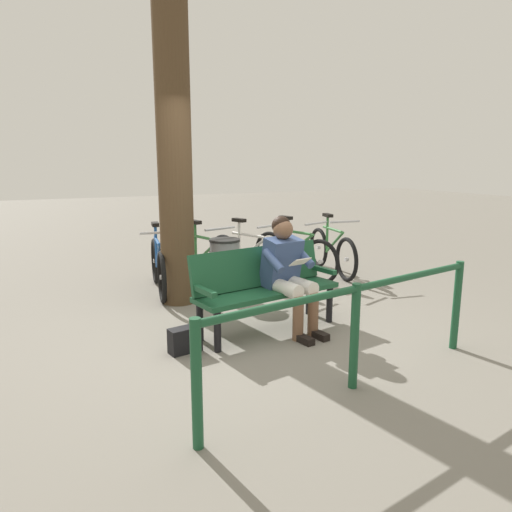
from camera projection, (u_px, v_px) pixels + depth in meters
ground_plane at (261, 337)px, 4.76m from camera, size 40.00×40.00×0.00m
bench at (264, 283)px, 4.90m from camera, size 1.66×0.75×0.87m
person_reading at (288, 268)px, 4.85m from camera, size 0.54×0.81×1.20m
handbag at (185, 340)px, 4.36m from camera, size 0.32×0.19×0.24m
tree_trunk at (175, 158)px, 5.60m from camera, size 0.42×0.42×3.60m
litter_bin at (225, 268)px, 6.14m from camera, size 0.40×0.40×0.77m
bicycle_blue at (332, 251)px, 7.39m from camera, size 0.48×1.67×0.94m
bicycle_silver at (294, 255)px, 7.11m from camera, size 0.66×1.61×0.94m
bicycle_red at (248, 259)px, 6.82m from camera, size 0.71×1.59×0.94m
bicycle_purple at (203, 262)px, 6.60m from camera, size 0.60×1.64×0.94m
bicycle_black at (158, 266)px, 6.33m from camera, size 0.48×1.67×0.94m
railing_fence at (355, 317)px, 3.59m from camera, size 2.78×0.54×0.85m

